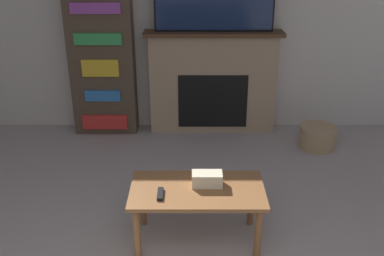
{
  "coord_description": "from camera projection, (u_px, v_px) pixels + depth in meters",
  "views": [
    {
      "loc": [
        0.08,
        -0.51,
        2.17
      ],
      "look_at": [
        0.09,
        2.65,
        0.75
      ],
      "focal_mm": 42.0,
      "sensor_mm": 36.0,
      "label": 1
    }
  ],
  "objects": [
    {
      "name": "coffee_table",
      "position": [
        196.0,
        196.0,
        3.25
      ],
      "size": [
        0.97,
        0.52,
        0.45
      ],
      "color": "brown",
      "rests_on": "ground_plane"
    },
    {
      "name": "bookshelf",
      "position": [
        101.0,
        65.0,
        4.92
      ],
      "size": [
        0.7,
        0.29,
        1.57
      ],
      "color": "#4C3D2D",
      "rests_on": "ground_plane"
    },
    {
      "name": "storage_basket",
      "position": [
        316.0,
        137.0,
        4.8
      ],
      "size": [
        0.39,
        0.39,
        0.23
      ],
      "color": "tan",
      "rests_on": "ground_plane"
    },
    {
      "name": "fireplace",
      "position": [
        211.0,
        82.0,
        5.03
      ],
      "size": [
        1.5,
        0.28,
        1.15
      ],
      "color": "tan",
      "rests_on": "ground_plane"
    },
    {
      "name": "wall_back",
      "position": [
        183.0,
        9.0,
        4.84
      ],
      "size": [
        6.49,
        0.06,
        2.7
      ],
      "color": "beige",
      "rests_on": "ground_plane"
    },
    {
      "name": "remote_control",
      "position": [
        159.0,
        194.0,
        3.13
      ],
      "size": [
        0.04,
        0.15,
        0.02
      ],
      "color": "black",
      "rests_on": "coffee_table"
    },
    {
      "name": "tissue_box",
      "position": [
        206.0,
        179.0,
        3.24
      ],
      "size": [
        0.22,
        0.12,
        0.1
      ],
      "color": "beige",
      "rests_on": "coffee_table"
    }
  ]
}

